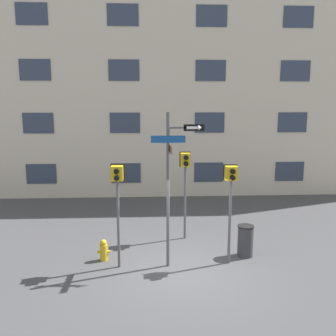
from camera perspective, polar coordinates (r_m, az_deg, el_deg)
ground_plane at (r=10.66m, az=2.23°, el=-15.46°), size 60.00×60.00×0.00m
building_facade at (r=18.07m, az=-0.13°, el=14.59°), size 24.00×0.64×11.98m
street_sign_pole at (r=10.17m, az=0.47°, el=-1.36°), size 1.43×1.00×4.33m
pedestrian_signal_left at (r=10.24m, az=-7.71°, el=-3.01°), size 0.38×0.40×2.92m
pedestrian_signal_right at (r=10.57m, az=9.55°, el=-2.86°), size 0.39×0.40×2.87m
pedestrian_signal_across at (r=12.36m, az=2.65°, el=-0.51°), size 0.37×0.40×2.96m
fire_hydrant at (r=11.35m, az=-9.78°, el=-12.27°), size 0.38×0.22×0.64m
trash_bin at (r=11.66m, az=11.71°, el=-10.80°), size 0.49×0.49×0.95m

